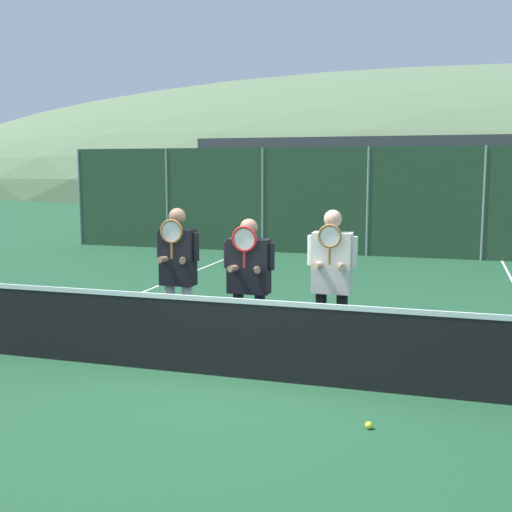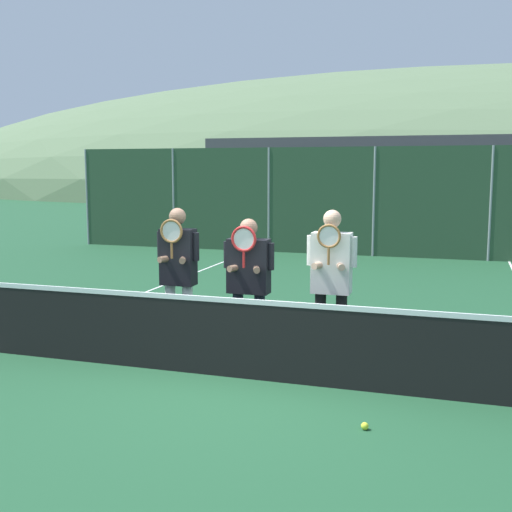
% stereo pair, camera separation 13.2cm
% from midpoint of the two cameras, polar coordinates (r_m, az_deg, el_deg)
% --- Properties ---
extents(ground_plane, '(120.00, 120.00, 0.00)m').
position_cam_midpoint_polar(ground_plane, '(7.24, -1.47, -10.83)').
color(ground_plane, '#1E4C2D').
extents(hill_distant, '(115.39, 64.11, 22.44)m').
position_cam_midpoint_polar(hill_distant, '(66.67, 15.15, 5.59)').
color(hill_distant, '#5B7551').
rests_on(hill_distant, ground_plane).
extents(clubhouse_building, '(18.30, 5.50, 3.41)m').
position_cam_midpoint_polar(clubhouse_building, '(25.57, 16.64, 6.20)').
color(clubhouse_building, tan).
rests_on(clubhouse_building, ground_plane).
extents(fence_back, '(17.34, 0.06, 2.87)m').
position_cam_midpoint_polar(fence_back, '(17.14, 9.68, 4.78)').
color(fence_back, gray).
rests_on(fence_back, ground_plane).
extents(tennis_net, '(9.10, 0.09, 1.00)m').
position_cam_midpoint_polar(tennis_net, '(7.11, -1.48, -7.26)').
color(tennis_net, gray).
rests_on(tennis_net, ground_plane).
extents(court_line_left_sideline, '(0.05, 16.00, 0.01)m').
position_cam_midpoint_polar(court_line_left_sideline, '(11.25, -13.08, -4.23)').
color(court_line_left_sideline, white).
rests_on(court_line_left_sideline, ground_plane).
extents(player_leftmost, '(0.56, 0.34, 1.83)m').
position_cam_midpoint_polar(player_leftmost, '(7.97, -7.43, -1.17)').
color(player_leftmost, white).
rests_on(player_leftmost, ground_plane).
extents(player_center_left, '(0.63, 0.34, 1.72)m').
position_cam_midpoint_polar(player_center_left, '(7.67, -1.14, -1.79)').
color(player_center_left, '#232838').
rests_on(player_center_left, ground_plane).
extents(player_center_right, '(0.58, 0.34, 1.85)m').
position_cam_midpoint_polar(player_center_right, '(7.42, 6.25, -1.77)').
color(player_center_right, black).
rests_on(player_center_right, ground_plane).
extents(car_far_left, '(4.47, 2.06, 1.71)m').
position_cam_midpoint_polar(car_far_left, '(19.90, -0.81, 3.70)').
color(car_far_left, '#B2B7BC').
rests_on(car_far_left, ground_plane).
extents(car_left_of_center, '(4.47, 2.04, 1.73)m').
position_cam_midpoint_polar(car_left_of_center, '(19.19, 14.24, 3.33)').
color(car_left_of_center, '#B2B7BC').
rests_on(car_left_of_center, ground_plane).
extents(tennis_ball_on_court, '(0.07, 0.07, 0.07)m').
position_cam_midpoint_polar(tennis_ball_on_court, '(6.01, 9.36, -14.63)').
color(tennis_ball_on_court, '#CCDB33').
rests_on(tennis_ball_on_court, ground_plane).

